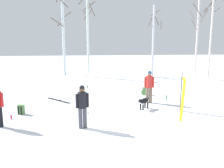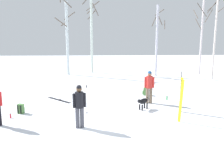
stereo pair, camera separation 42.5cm
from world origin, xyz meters
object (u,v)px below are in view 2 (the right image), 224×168
object	(u,v)px
birch_tree_2	(157,39)
birch_tree_0	(67,34)
ski_pair_lying_0	(59,100)
water_bottle_1	(167,98)
ski_pair_planted_0	(181,100)
ski_poles_0	(87,99)
water_bottle_0	(10,116)
birch_tree_3	(201,35)
birch_tree_4	(216,31)
person_1	(79,104)
person_0	(149,85)
backpack_1	(21,109)
dog	(143,102)
birch_tree_1	(92,32)
backpack_0	(145,92)
ski_pair_planted_1	(180,92)

from	to	relation	value
birch_tree_2	birch_tree_0	bearing A→B (deg)	173.66
ski_pair_lying_0	water_bottle_1	world-z (taller)	water_bottle_1
ski_pair_planted_0	ski_poles_0	distance (m)	4.12
birch_tree_2	water_bottle_0	bearing A→B (deg)	-128.67
birch_tree_3	birch_tree_4	distance (m)	2.41
person_1	person_0	bearing A→B (deg)	45.88
backpack_1	birch_tree_4	distance (m)	15.43
ski_pair_planted_0	birch_tree_0	size ratio (longest dim) A/B	0.26
dog	water_bottle_0	bearing A→B (deg)	-169.97
ski_pair_planted_0	backpack_1	bearing A→B (deg)	168.16
ski_pair_lying_0	birch_tree_0	xyz separation A→B (m)	(-0.58, 8.64, 3.51)
ski_poles_0	backpack_1	world-z (taller)	ski_poles_0
person_0	birch_tree_3	distance (m)	11.30
person_0	ski_pair_lying_0	xyz separation A→B (m)	(-4.83, 0.75, -0.97)
water_bottle_0	birch_tree_1	xyz separation A→B (m)	(3.10, 12.78, 3.57)
ski_pair_planted_0	birch_tree_2	world-z (taller)	birch_tree_2
birch_tree_2	birch_tree_3	bearing A→B (deg)	9.21
person_1	backpack_1	bearing A→B (deg)	146.06
birch_tree_3	birch_tree_0	bearing A→B (deg)	179.03
backpack_1	ski_pair_planted_0	bearing A→B (deg)	-11.84
person_0	person_1	size ratio (longest dim) A/B	1.00
birch_tree_0	birch_tree_3	bearing A→B (deg)	-0.97
ski_pair_lying_0	dog	bearing A→B (deg)	-23.58
birch_tree_4	ski_pair_lying_0	bearing A→B (deg)	-151.34
person_0	birch_tree_4	bearing A→B (deg)	47.42
dog	birch_tree_1	bearing A→B (deg)	103.74
birch_tree_1	ski_pair_planted_0	bearing A→B (deg)	-73.05
backpack_0	birch_tree_4	size ratio (longest dim) A/B	0.06
ski_poles_0	backpack_1	size ratio (longest dim) A/B	3.08
backpack_0	birch_tree_0	distance (m)	9.99
person_1	dog	size ratio (longest dim) A/B	2.54
ski_pair_lying_0	ski_poles_0	distance (m)	3.12
ski_pair_planted_0	ski_poles_0	bearing A→B (deg)	163.12
birch_tree_0	birch_tree_1	size ratio (longest dim) A/B	1.01
ski_poles_0	birch_tree_2	bearing A→B (deg)	62.86
person_1	birch_tree_0	world-z (taller)	birch_tree_0
person_0	ski_pair_planted_0	distance (m)	3.08
person_0	birch_tree_2	bearing A→B (deg)	76.00
ski_pair_lying_0	ski_pair_planted_1	bearing A→B (deg)	-21.31
person_0	person_1	bearing A→B (deg)	-134.12
birch_tree_4	ski_poles_0	bearing A→B (deg)	-137.62
birch_tree_4	backpack_0	bearing A→B (deg)	-140.57
person_0	water_bottle_1	xyz separation A→B (m)	(1.11, 0.57, -0.87)
ski_pair_planted_1	backpack_1	xyz separation A→B (m)	(-7.39, 0.07, -0.74)
person_1	backpack_1	size ratio (longest dim) A/B	3.90
water_bottle_0	water_bottle_1	size ratio (longest dim) A/B	0.90
person_0	birch_tree_0	xyz separation A→B (m)	(-5.42, 9.39, 2.54)
backpack_1	birch_tree_3	world-z (taller)	birch_tree_3
dog	ski_pair_planted_1	xyz separation A→B (m)	(1.67, -0.45, 0.56)
ski_pair_lying_0	backpack_0	world-z (taller)	backpack_0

